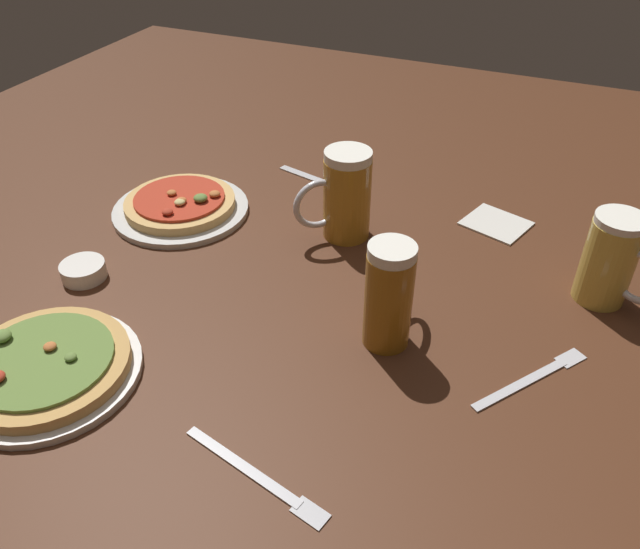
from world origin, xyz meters
The scene contains 11 objects.
ground_plane centered at (0.00, 0.00, -0.01)m, with size 2.40×2.40×0.03m, color #4C2816.
pizza_plate_near centered at (-0.28, -0.36, 0.02)m, with size 0.27×0.27×0.05m.
pizza_plate_far centered at (-0.35, 0.11, 0.02)m, with size 0.27×0.27×0.05m.
beer_mug_dark centered at (0.15, -0.09, 0.09)m, with size 0.07×0.13×0.18m.
beer_mug_amber centered at (-0.02, 0.16, 0.09)m, with size 0.12×0.12×0.17m.
beer_mug_pale centered at (0.45, 0.15, 0.08)m, with size 0.13×0.10×0.16m.
ramekin_sauce centered at (-0.39, -0.15, 0.01)m, with size 0.08×0.08×0.03m, color silver.
napkin_folded centered at (0.24, 0.31, 0.00)m, with size 0.12×0.10×0.01m, color silver.
fork_left centered at (0.37, -0.08, 0.00)m, with size 0.14×0.19×0.01m.
knife_right centered at (-0.14, 0.33, 0.00)m, with size 0.23×0.08×0.01m.
fork_spare centered at (0.08, -0.39, 0.00)m, with size 0.22×0.07×0.01m.
Camera 1 is at (0.35, -0.80, 0.67)m, focal length 35.70 mm.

